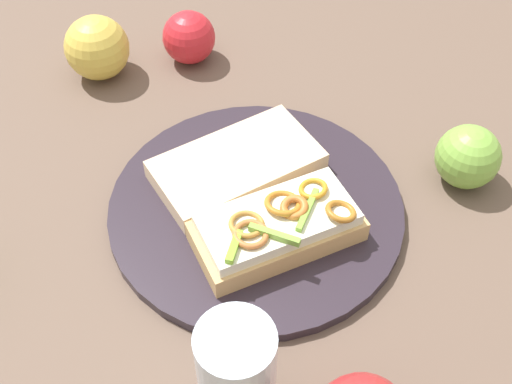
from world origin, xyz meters
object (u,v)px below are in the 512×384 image
Objects in this scene: apple_2 at (97,48)px; drinking_glass at (237,373)px; plate at (256,208)px; sandwich at (278,226)px; apple_0 at (189,37)px; bread_slice_side at (237,166)px; apple_1 at (468,157)px.

drinking_glass reaches higher than apple_2.
plate is 0.06m from sandwich.
apple_0 is at bearing -95.57° from sandwich.
drinking_glass reaches higher than bread_slice_side.
apple_0 is at bearing -138.23° from plate.
apple_0 is 0.49m from drinking_glass.
apple_0 is at bearing 128.74° from apple_2.
bread_slice_side is 0.26m from drinking_glass.
plate is 0.22m from drinking_glass.
apple_2 is at bearing -76.43° from sandwich.
drinking_glass reaches higher than apple_0.
sandwich is at bearing -42.08° from apple_1.
plate is 4.54× the size of apple_0.
sandwich is 2.57× the size of apple_0.
apple_1 reaches higher than sandwich.
apple_1 reaches higher than bread_slice_side.
sandwich is at bearing 83.74° from bread_slice_side.
drinking_glass is at bearing 52.51° from sandwich.
plate is at bearing -89.52° from sandwich.
drinking_glass is at bearing 59.87° from bread_slice_side.
apple_2 is 0.49m from drinking_glass.
apple_2 is at bearing -133.87° from drinking_glass.
drinking_glass is (0.34, 0.35, 0.01)m from apple_2.
drinking_glass reaches higher than apple_1.
apple_2 reaches higher than bread_slice_side.
apple_2 is at bearing -77.84° from bread_slice_side.
sandwich is at bearing 42.86° from apple_0.
drinking_glass is at bearing 19.37° from plate.
apple_0 is (-0.21, -0.19, 0.03)m from plate.
plate is 0.28m from apple_0.
apple_0 is at bearing -104.61° from bread_slice_side.
apple_2 is at bearing -89.84° from apple_1.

